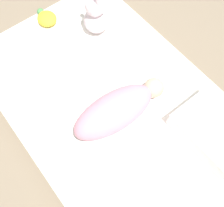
% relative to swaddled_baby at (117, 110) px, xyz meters
% --- Properties ---
extents(ground_plane, '(12.00, 12.00, 0.00)m').
position_rel_swaddled_baby_xyz_m(ground_plane, '(0.11, -0.05, -0.22)').
color(ground_plane, '#7A6B56').
extents(bed_mattress, '(1.57, 1.04, 0.14)m').
position_rel_swaddled_baby_xyz_m(bed_mattress, '(0.11, -0.05, -0.16)').
color(bed_mattress, white).
rests_on(bed_mattress, ground_plane).
extents(burp_cloth, '(0.17, 0.14, 0.02)m').
position_rel_swaddled_baby_xyz_m(burp_cloth, '(0.03, -0.18, -0.08)').
color(burp_cloth, white).
rests_on(burp_cloth, bed_mattress).
extents(swaddled_baby, '(0.24, 0.55, 0.18)m').
position_rel_swaddled_baby_xyz_m(swaddled_baby, '(0.00, 0.00, 0.00)').
color(swaddled_baby, pink).
rests_on(swaddled_baby, bed_mattress).
extents(pillow, '(0.38, 0.29, 0.10)m').
position_rel_swaddled_baby_xyz_m(pillow, '(-0.38, -0.32, -0.04)').
color(pillow, white).
rests_on(pillow, bed_mattress).
extents(bunny_plush, '(0.15, 0.15, 0.34)m').
position_rel_swaddled_baby_xyz_m(bunny_plush, '(0.55, -0.28, 0.03)').
color(bunny_plush, silver).
rests_on(bunny_plush, bed_mattress).
extents(turtle_plush, '(0.17, 0.12, 0.06)m').
position_rel_swaddled_baby_xyz_m(turtle_plush, '(0.80, -0.07, -0.06)').
color(turtle_plush, yellow).
rests_on(turtle_plush, bed_mattress).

